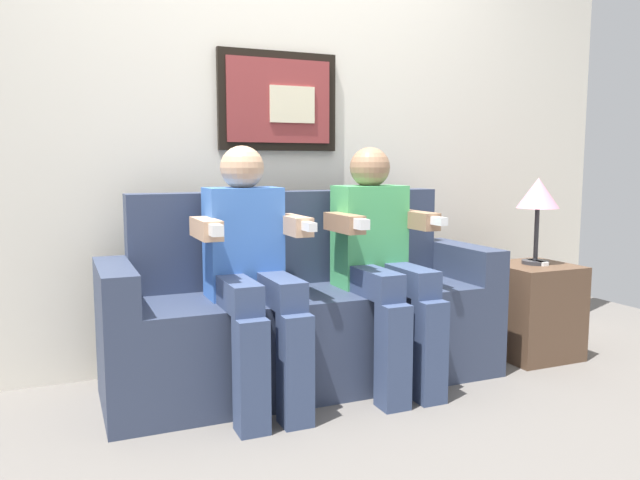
# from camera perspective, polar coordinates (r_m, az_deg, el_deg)

# --- Properties ---
(ground_plane) EXTENTS (5.52, 5.52, 0.00)m
(ground_plane) POSITION_cam_1_polar(r_m,az_deg,el_deg) (2.76, 1.26, -14.97)
(ground_plane) COLOR #66605B
(back_wall_assembly) EXTENTS (4.24, 0.10, 2.60)m
(back_wall_assembly) POSITION_cam_1_polar(r_m,az_deg,el_deg) (3.28, -4.28, 11.72)
(back_wall_assembly) COLOR silver
(back_wall_assembly) RESTS_ON ground_plane
(couch) EXTENTS (1.84, 0.58, 0.90)m
(couch) POSITION_cam_1_polar(r_m,az_deg,el_deg) (2.94, -1.35, -7.13)
(couch) COLOR #333D56
(couch) RESTS_ON ground_plane
(person_on_left) EXTENTS (0.46, 0.56, 1.11)m
(person_on_left) POSITION_cam_1_polar(r_m,az_deg,el_deg) (2.63, -6.32, -2.34)
(person_on_left) COLOR #3F72CC
(person_on_left) RESTS_ON ground_plane
(person_on_right) EXTENTS (0.46, 0.56, 1.11)m
(person_on_right) POSITION_cam_1_polar(r_m,az_deg,el_deg) (2.87, 5.66, -1.55)
(person_on_right) COLOR #4CB266
(person_on_right) RESTS_ON ground_plane
(side_table_right) EXTENTS (0.40, 0.40, 0.50)m
(side_table_right) POSITION_cam_1_polar(r_m,az_deg,el_deg) (3.54, 18.97, -6.14)
(side_table_right) COLOR brown
(side_table_right) RESTS_ON ground_plane
(table_lamp) EXTENTS (0.22, 0.22, 0.46)m
(table_lamp) POSITION_cam_1_polar(r_m,az_deg,el_deg) (3.47, 19.43, 3.75)
(table_lamp) COLOR #333338
(table_lamp) RESTS_ON side_table_right
(spare_remote_on_table) EXTENTS (0.04, 0.13, 0.02)m
(spare_remote_on_table) POSITION_cam_1_polar(r_m,az_deg,el_deg) (3.49, 19.39, -1.98)
(spare_remote_on_table) COLOR white
(spare_remote_on_table) RESTS_ON side_table_right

